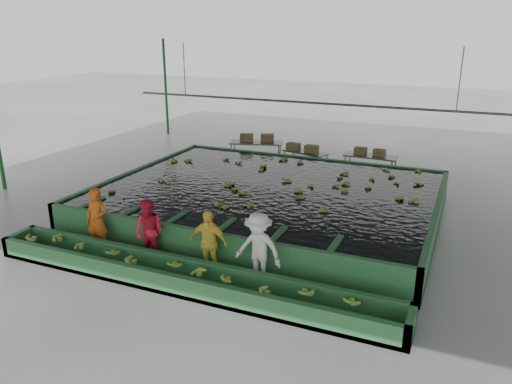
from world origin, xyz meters
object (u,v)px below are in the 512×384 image
at_px(worker_b, 149,231).
at_px(worker_c, 208,242).
at_px(box_stack_left, 257,141).
at_px(box_stack_right, 370,155).
at_px(worker_a, 97,220).
at_px(worker_d, 258,249).
at_px(sorting_trough, 183,277).
at_px(packing_table_mid, 305,161).
at_px(box_stack_mid, 302,151).
at_px(flotation_tank, 269,199).
at_px(packing_table_left, 256,153).
at_px(packing_table_right, 370,167).

relative_size(worker_b, worker_c, 1.01).
relative_size(box_stack_left, box_stack_right, 1.20).
distance_m(worker_a, worker_d, 4.52).
xyz_separation_m(worker_a, worker_d, (4.52, 0.00, 0.01)).
bearing_deg(worker_d, sorting_trough, -147.74).
relative_size(packing_table_mid, box_stack_mid, 1.37).
distance_m(flotation_tank, box_stack_left, 5.92).
height_order(worker_c, packing_table_mid, worker_c).
distance_m(worker_c, box_stack_left, 9.99).
distance_m(flotation_tank, packing_table_left, 5.82).
distance_m(worker_b, packing_table_left, 9.56).
distance_m(worker_d, packing_table_right, 9.46).
height_order(sorting_trough, worker_a, worker_a).
relative_size(flotation_tank, box_stack_right, 8.49).
distance_m(worker_a, packing_table_mid, 9.68).
distance_m(packing_table_mid, box_stack_right, 2.58).
bearing_deg(worker_a, box_stack_mid, 71.89).
bearing_deg(worker_c, packing_table_right, 74.62).
xyz_separation_m(worker_c, packing_table_left, (-2.90, 9.47, -0.30)).
height_order(worker_b, packing_table_left, worker_b).
relative_size(box_stack_mid, box_stack_right, 1.12).
bearing_deg(packing_table_mid, box_stack_right, 2.95).
height_order(worker_c, box_stack_right, worker_c).
bearing_deg(sorting_trough, worker_c, 74.23).
bearing_deg(worker_c, worker_b, 175.97).
xyz_separation_m(worker_a, box_stack_mid, (2.43, 9.31, -0.02)).
bearing_deg(worker_a, flotation_tank, 51.43).
bearing_deg(box_stack_right, packing_table_left, 179.77).
distance_m(sorting_trough, worker_b, 1.72).
bearing_deg(worker_d, flotation_tank, 113.22).
relative_size(worker_b, packing_table_right, 0.81).
bearing_deg(box_stack_left, worker_c, -73.08).
height_order(sorting_trough, worker_d, worker_d).
relative_size(worker_a, worker_c, 1.06).
bearing_deg(box_stack_mid, worker_b, -95.09).
xyz_separation_m(packing_table_mid, box_stack_right, (2.53, 0.13, 0.49)).
distance_m(packing_table_left, packing_table_right, 4.80).
bearing_deg(worker_d, worker_b, -175.92).
bearing_deg(flotation_tank, worker_c, -86.99).
bearing_deg(worker_c, box_stack_left, 102.89).
bearing_deg(packing_table_left, worker_b, -82.43).
height_order(worker_a, worker_d, worker_d).
height_order(packing_table_left, box_stack_mid, packing_table_left).
relative_size(sorting_trough, box_stack_left, 7.07).
bearing_deg(worker_d, worker_a, -175.92).
relative_size(packing_table_left, box_stack_right, 1.85).
height_order(sorting_trough, worker_c, worker_c).
relative_size(packing_table_left, box_stack_mid, 1.66).
bearing_deg(box_stack_mid, packing_table_mid, 6.48).
xyz_separation_m(worker_d, box_stack_left, (-4.17, 9.55, 0.14)).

